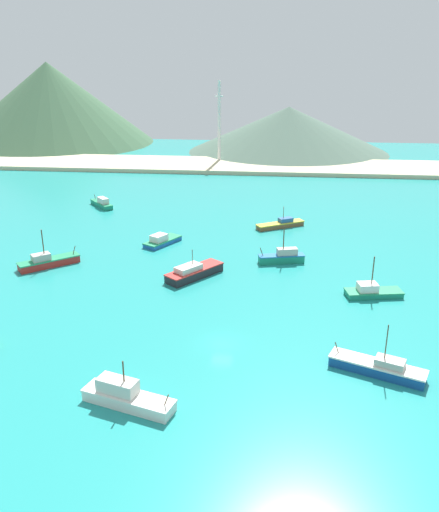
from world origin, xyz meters
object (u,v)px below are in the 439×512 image
object	(u,v)px
fishing_boat_8	(281,224)
fishing_boat_9	(379,367)
fishing_boat_5	(48,261)
fishing_boat_6	(282,257)
fishing_boat_10	(162,241)
fishing_boat_1	(126,396)
radio_tower	(219,122)
fishing_boat_2	(194,272)
fishing_boat_4	(372,292)
fishing_boat_3	(102,203)

from	to	relation	value
fishing_boat_8	fishing_boat_9	bearing A→B (deg)	-78.68
fishing_boat_5	fishing_boat_6	world-z (taller)	fishing_boat_5
fishing_boat_5	fishing_boat_6	xyz separation A→B (m)	(40.51, 5.97, 0.14)
fishing_boat_6	fishing_boat_10	xyz separation A→B (m)	(-23.21, 7.36, -0.27)
fishing_boat_1	radio_tower	world-z (taller)	radio_tower
fishing_boat_2	radio_tower	size ratio (longest dim) A/B	0.39
fishing_boat_1	fishing_boat_5	bearing A→B (deg)	122.77
fishing_boat_2	fishing_boat_5	world-z (taller)	fishing_boat_5
fishing_boat_4	fishing_boat_3	bearing A→B (deg)	141.35
fishing_boat_6	radio_tower	world-z (taller)	radio_tower
fishing_boat_4	fishing_boat_10	distance (m)	41.83
fishing_boat_8	fishing_boat_3	bearing A→B (deg)	164.65
fishing_boat_3	radio_tower	bearing A→B (deg)	68.53
fishing_boat_3	fishing_boat_2	bearing A→B (deg)	-55.14
fishing_boat_1	fishing_boat_6	bearing A→B (deg)	68.84
fishing_boat_9	fishing_boat_6	bearing A→B (deg)	107.51
fishing_boat_3	fishing_boat_4	size ratio (longest dim) A/B	0.87
fishing_boat_2	fishing_boat_3	xyz separation A→B (m)	(-28.29, 40.61, -0.05)
fishing_boat_9	radio_tower	distance (m)	128.26
fishing_boat_1	fishing_boat_4	distance (m)	42.76
fishing_boat_1	fishing_boat_8	distance (m)	65.80
fishing_boat_3	fishing_boat_5	xyz separation A→B (m)	(2.42, -38.38, 0.01)
fishing_boat_5	fishing_boat_2	bearing A→B (deg)	-4.92
radio_tower	fishing_boat_8	bearing A→B (deg)	-73.56
fishing_boat_2	fishing_boat_6	distance (m)	16.77
fishing_boat_4	fishing_boat_6	distance (m)	18.54
fishing_boat_5	radio_tower	xyz separation A→B (m)	(20.03, 95.43, 12.65)
fishing_boat_4	radio_tower	xyz separation A→B (m)	(-33.98, 102.18, 12.80)
fishing_boat_10	fishing_boat_4	bearing A→B (deg)	-28.67
fishing_boat_10	fishing_boat_6	bearing A→B (deg)	-17.59
fishing_boat_1	radio_tower	size ratio (longest dim) A/B	0.40
fishing_boat_2	radio_tower	world-z (taller)	radio_tower
fishing_boat_2	fishing_boat_4	world-z (taller)	fishing_boat_4
fishing_boat_1	fishing_boat_8	world-z (taller)	fishing_boat_1
fishing_boat_6	fishing_boat_9	bearing A→B (deg)	-72.49
fishing_boat_5	fishing_boat_8	distance (m)	48.33
fishing_boat_10	fishing_boat_9	bearing A→B (deg)	-50.75
fishing_boat_1	fishing_boat_4	world-z (taller)	fishing_boat_4
fishing_boat_6	radio_tower	distance (m)	92.63
fishing_boat_1	fishing_boat_6	world-z (taller)	fishing_boat_6
fishing_boat_4	fishing_boat_6	world-z (taller)	fishing_boat_6
fishing_boat_5	radio_tower	world-z (taller)	radio_tower
fishing_boat_10	radio_tower	size ratio (longest dim) A/B	0.32
fishing_boat_2	fishing_boat_5	bearing A→B (deg)	175.08
fishing_boat_3	fishing_boat_4	world-z (taller)	fishing_boat_4
fishing_boat_4	fishing_boat_6	size ratio (longest dim) A/B	1.07
fishing_boat_3	radio_tower	size ratio (longest dim) A/B	0.29
fishing_boat_5	fishing_boat_4	bearing A→B (deg)	-7.12
fishing_boat_1	fishing_boat_2	size ratio (longest dim) A/B	1.03
fishing_boat_4	fishing_boat_10	world-z (taller)	fishing_boat_4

